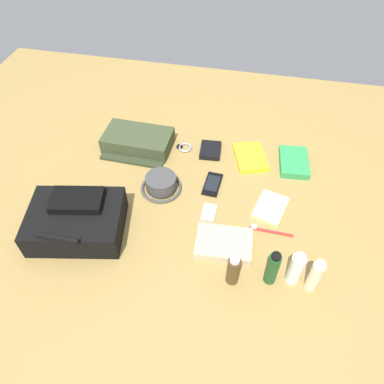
{
  "coord_description": "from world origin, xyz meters",
  "views": [
    {
      "loc": [
        -0.19,
        0.95,
        1.13
      ],
      "look_at": [
        0.0,
        0.0,
        0.04
      ],
      "focal_mm": 34.66,
      "sensor_mm": 36.0,
      "label": 1
    }
  ],
  "objects_px": {
    "toothpaste_tube": "(296,269)",
    "wristwatch": "(184,147)",
    "cologne_bottle": "(233,270)",
    "cell_phone": "(212,184)",
    "travel_guidebook": "(251,157)",
    "shampoo_bottle": "(272,268)",
    "wallet": "(210,150)",
    "bucket_hat": "(161,184)",
    "toiletry_pouch": "(138,141)",
    "media_player": "(209,212)",
    "paperback_novel": "(294,162)",
    "toothbrush": "(269,231)",
    "folded_towel": "(224,244)",
    "backpack": "(76,220)",
    "lotion_bottle": "(315,276)",
    "notepad": "(270,207)"
  },
  "relations": [
    {
      "from": "toothpaste_tube",
      "to": "wristwatch",
      "type": "bearing_deg",
      "value": -49.27
    },
    {
      "from": "cologne_bottle",
      "to": "cell_phone",
      "type": "distance_m",
      "value": 0.44
    },
    {
      "from": "toothpaste_tube",
      "to": "travel_guidebook",
      "type": "distance_m",
      "value": 0.6
    },
    {
      "from": "toothpaste_tube",
      "to": "cologne_bottle",
      "type": "bearing_deg",
      "value": 12.06
    },
    {
      "from": "shampoo_bottle",
      "to": "wallet",
      "type": "relative_size",
      "value": 1.38
    },
    {
      "from": "bucket_hat",
      "to": "shampoo_bottle",
      "type": "xyz_separation_m",
      "value": [
        -0.46,
        0.33,
        0.04
      ]
    },
    {
      "from": "toiletry_pouch",
      "to": "travel_guidebook",
      "type": "distance_m",
      "value": 0.51
    },
    {
      "from": "shampoo_bottle",
      "to": "media_player",
      "type": "bearing_deg",
      "value": -44.3
    },
    {
      "from": "paperback_novel",
      "to": "toothbrush",
      "type": "bearing_deg",
      "value": 77.87
    },
    {
      "from": "toiletry_pouch",
      "to": "folded_towel",
      "type": "distance_m",
      "value": 0.65
    },
    {
      "from": "paperback_novel",
      "to": "travel_guidebook",
      "type": "bearing_deg",
      "value": 0.78
    },
    {
      "from": "toiletry_pouch",
      "to": "wallet",
      "type": "bearing_deg",
      "value": -174.83
    },
    {
      "from": "shampoo_bottle",
      "to": "travel_guidebook",
      "type": "height_order",
      "value": "shampoo_bottle"
    },
    {
      "from": "toothbrush",
      "to": "cologne_bottle",
      "type": "bearing_deg",
      "value": 64.1
    },
    {
      "from": "backpack",
      "to": "lotion_bottle",
      "type": "relative_size",
      "value": 2.53
    },
    {
      "from": "wristwatch",
      "to": "notepad",
      "type": "xyz_separation_m",
      "value": [
        -0.41,
        0.28,
        0.0
      ]
    },
    {
      "from": "toiletry_pouch",
      "to": "paperback_novel",
      "type": "height_order",
      "value": "toiletry_pouch"
    },
    {
      "from": "toothpaste_tube",
      "to": "lotion_bottle",
      "type": "bearing_deg",
      "value": 166.38
    },
    {
      "from": "backpack",
      "to": "notepad",
      "type": "relative_size",
      "value": 2.49
    },
    {
      "from": "cologne_bottle",
      "to": "toothbrush",
      "type": "relative_size",
      "value": 0.83
    },
    {
      "from": "shampoo_bottle",
      "to": "toothbrush",
      "type": "relative_size",
      "value": 0.94
    },
    {
      "from": "lotion_bottle",
      "to": "toothbrush",
      "type": "bearing_deg",
      "value": -52.82
    },
    {
      "from": "shampoo_bottle",
      "to": "travel_guidebook",
      "type": "bearing_deg",
      "value": -78.4
    },
    {
      "from": "toothbrush",
      "to": "wallet",
      "type": "height_order",
      "value": "wallet"
    },
    {
      "from": "toiletry_pouch",
      "to": "cell_phone",
      "type": "bearing_deg",
      "value": 155.52
    },
    {
      "from": "lotion_bottle",
      "to": "shampoo_bottle",
      "type": "xyz_separation_m",
      "value": [
        0.13,
        0.0,
        0.0
      ]
    },
    {
      "from": "wristwatch",
      "to": "wallet",
      "type": "relative_size",
      "value": 0.65
    },
    {
      "from": "paperback_novel",
      "to": "media_player",
      "type": "bearing_deg",
      "value": 47.38
    },
    {
      "from": "travel_guidebook",
      "to": "notepad",
      "type": "distance_m",
      "value": 0.29
    },
    {
      "from": "toothpaste_tube",
      "to": "folded_towel",
      "type": "bearing_deg",
      "value": -18.91
    },
    {
      "from": "backpack",
      "to": "toiletry_pouch",
      "type": "height_order",
      "value": "backpack"
    },
    {
      "from": "bucket_hat",
      "to": "toothpaste_tube",
      "type": "bearing_deg",
      "value": 149.63
    },
    {
      "from": "backpack",
      "to": "toothbrush",
      "type": "relative_size",
      "value": 2.31
    },
    {
      "from": "wristwatch",
      "to": "travel_guidebook",
      "type": "bearing_deg",
      "value": 177.97
    },
    {
      "from": "bucket_hat",
      "to": "cell_phone",
      "type": "bearing_deg",
      "value": -163.25
    },
    {
      "from": "backpack",
      "to": "cologne_bottle",
      "type": "height_order",
      "value": "backpack"
    },
    {
      "from": "toiletry_pouch",
      "to": "toothpaste_tube",
      "type": "distance_m",
      "value": 0.89
    },
    {
      "from": "media_player",
      "to": "wristwatch",
      "type": "xyz_separation_m",
      "value": [
        0.17,
        -0.35,
        0.0
      ]
    },
    {
      "from": "paperback_novel",
      "to": "cell_phone",
      "type": "distance_m",
      "value": 0.38
    },
    {
      "from": "toiletry_pouch",
      "to": "toothpaste_tube",
      "type": "bearing_deg",
      "value": 142.33
    },
    {
      "from": "backpack",
      "to": "folded_towel",
      "type": "relative_size",
      "value": 1.87
    },
    {
      "from": "wallet",
      "to": "folded_towel",
      "type": "bearing_deg",
      "value": 100.89
    },
    {
      "from": "toiletry_pouch",
      "to": "shampoo_bottle",
      "type": "xyz_separation_m",
      "value": [
        -0.63,
        0.56,
        0.04
      ]
    },
    {
      "from": "bucket_hat",
      "to": "lotion_bottle",
      "type": "distance_m",
      "value": 0.68
    },
    {
      "from": "cologne_bottle",
      "to": "toothpaste_tube",
      "type": "bearing_deg",
      "value": -167.94
    },
    {
      "from": "lotion_bottle",
      "to": "media_player",
      "type": "height_order",
      "value": "lotion_bottle"
    },
    {
      "from": "cologne_bottle",
      "to": "wristwatch",
      "type": "bearing_deg",
      "value": -64.22
    },
    {
      "from": "bucket_hat",
      "to": "lotion_bottle",
      "type": "bearing_deg",
      "value": 151.14
    },
    {
      "from": "paperback_novel",
      "to": "media_player",
      "type": "xyz_separation_m",
      "value": [
        0.32,
        0.34,
        -0.01
      ]
    },
    {
      "from": "cologne_bottle",
      "to": "wallet",
      "type": "xyz_separation_m",
      "value": [
        0.18,
        -0.62,
        -0.05
      ]
    }
  ]
}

